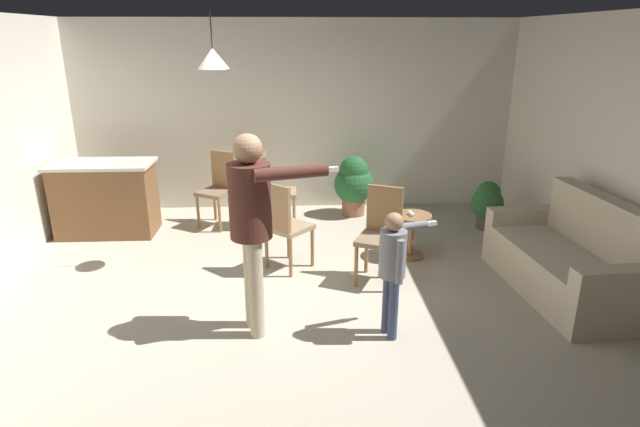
{
  "coord_description": "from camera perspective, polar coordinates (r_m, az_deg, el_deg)",
  "views": [
    {
      "loc": [
        -0.01,
        -4.42,
        2.47
      ],
      "look_at": [
        0.2,
        -0.14,
        1.0
      ],
      "focal_mm": 29.27,
      "sensor_mm": 36.0,
      "label": 1
    }
  ],
  "objects": [
    {
      "name": "ground",
      "position": [
        5.06,
        -2.37,
        -10.28
      ],
      "size": [
        7.68,
        7.68,
        0.0
      ],
      "primitive_type": "plane",
      "color": "#B2A893"
    },
    {
      "name": "wall_back",
      "position": [
        7.7,
        -2.76,
        10.56
      ],
      "size": [
        6.4,
        0.1,
        2.7
      ],
      "primitive_type": "cube",
      "color": "silver",
      "rests_on": "ground"
    },
    {
      "name": "couch_floral",
      "position": [
        5.79,
        25.51,
        -4.71
      ],
      "size": [
        0.99,
        1.86,
        1.0
      ],
      "rotation": [
        0.0,
        0.0,
        1.65
      ],
      "color": "beige",
      "rests_on": "ground"
    },
    {
      "name": "kitchen_counter",
      "position": [
        7.25,
        -22.37,
        1.53
      ],
      "size": [
        1.26,
        0.66,
        0.95
      ],
      "color": "brown",
      "rests_on": "ground"
    },
    {
      "name": "side_table_by_couch",
      "position": [
        6.13,
        10.0,
        -1.84
      ],
      "size": [
        0.44,
        0.44,
        0.52
      ],
      "color": "olive",
      "rests_on": "ground"
    },
    {
      "name": "person_adult",
      "position": [
        4.3,
        -7.41,
        -0.04
      ],
      "size": [
        0.89,
        0.49,
        1.75
      ],
      "rotation": [
        0.0,
        0.0,
        -1.29
      ],
      "color": "tan",
      "rests_on": "ground"
    },
    {
      "name": "person_child",
      "position": [
        4.37,
        8.03,
        -5.19
      ],
      "size": [
        0.53,
        0.43,
        1.12
      ],
      "rotation": [
        0.0,
        0.0,
        -1.28
      ],
      "color": "#384260",
      "rests_on": "ground"
    },
    {
      "name": "dining_chair_by_counter",
      "position": [
        5.65,
        -3.92,
        -1.04
      ],
      "size": [
        0.59,
        0.59,
        1.0
      ],
      "rotation": [
        0.0,
        0.0,
        5.55
      ],
      "color": "olive",
      "rests_on": "ground"
    },
    {
      "name": "dining_chair_near_wall",
      "position": [
        6.96,
        -4.99,
        2.83
      ],
      "size": [
        0.42,
        0.42,
        1.0
      ],
      "rotation": [
        0.0,
        0.0,
        4.71
      ],
      "color": "olive",
      "rests_on": "ground"
    },
    {
      "name": "dining_chair_centre_back",
      "position": [
        5.44,
        6.68,
        -1.92
      ],
      "size": [
        0.56,
        0.56,
        1.0
      ],
      "rotation": [
        0.0,
        0.0,
        2.71
      ],
      "color": "olive",
      "rests_on": "ground"
    },
    {
      "name": "dining_chair_spare",
      "position": [
        7.15,
        -10.97,
        2.98
      ],
      "size": [
        0.57,
        0.57,
        1.0
      ],
      "rotation": [
        0.0,
        0.0,
        2.62
      ],
      "color": "olive",
      "rests_on": "ground"
    },
    {
      "name": "potted_plant_corner",
      "position": [
        7.27,
        17.83,
        1.13
      ],
      "size": [
        0.42,
        0.42,
        0.65
      ],
      "color": "#4C4742",
      "rests_on": "ground"
    },
    {
      "name": "potted_plant_by_wall",
      "position": [
        7.46,
        3.71,
        3.37
      ],
      "size": [
        0.56,
        0.56,
        0.86
      ],
      "color": "brown",
      "rests_on": "ground"
    },
    {
      "name": "spare_remote_on_table",
      "position": [
        6.03,
        9.97,
        -0.05
      ],
      "size": [
        0.06,
        0.13,
        0.04
      ],
      "primitive_type": "cube",
      "rotation": [
        0.0,
        0.0,
        0.19
      ],
      "color": "white",
      "rests_on": "side_table_by_couch"
    },
    {
      "name": "ceiling_light_pendant",
      "position": [
        5.48,
        -11.63,
        16.28
      ],
      "size": [
        0.32,
        0.32,
        0.55
      ],
      "color": "silver"
    }
  ]
}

